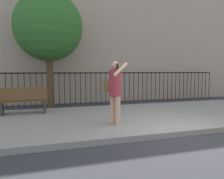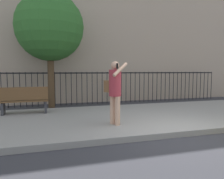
# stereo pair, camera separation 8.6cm
# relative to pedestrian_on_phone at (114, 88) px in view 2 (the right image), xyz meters

# --- Properties ---
(ground_plane) EXTENTS (60.00, 60.00, 0.00)m
(ground_plane) POSITION_rel_pedestrian_on_phone_xyz_m (1.44, -1.17, -1.18)
(ground_plane) COLOR #333338
(sidewalk) EXTENTS (28.00, 4.40, 0.15)m
(sidewalk) POSITION_rel_pedestrian_on_phone_xyz_m (1.44, 1.03, -1.11)
(sidewalk) COLOR gray
(sidewalk) RESTS_ON ground
(building_facade) EXTENTS (28.00, 4.00, 11.27)m
(building_facade) POSITION_rel_pedestrian_on_phone_xyz_m (1.44, 7.33, 4.45)
(building_facade) COLOR tan
(building_facade) RESTS_ON ground
(iron_fence) EXTENTS (12.03, 0.04, 1.60)m
(iron_fence) POSITION_rel_pedestrian_on_phone_xyz_m (1.44, 4.73, -0.16)
(iron_fence) COLOR black
(iron_fence) RESTS_ON ground
(pedestrian_on_phone) EXTENTS (0.58, 0.73, 1.77)m
(pedestrian_on_phone) POSITION_rel_pedestrian_on_phone_xyz_m (0.00, 0.00, 0.00)
(pedestrian_on_phone) COLOR tan
(pedestrian_on_phone) RESTS_ON sidewalk
(street_bench) EXTENTS (1.60, 0.45, 0.95)m
(street_bench) POSITION_rel_pedestrian_on_phone_xyz_m (-2.59, 2.28, -0.53)
(street_bench) COLOR brown
(street_bench) RESTS_ON sidewalk
(street_tree_near) EXTENTS (2.93, 2.93, 5.01)m
(street_tree_near) POSITION_rel_pedestrian_on_phone_xyz_m (-1.66, 4.12, 2.34)
(street_tree_near) COLOR #4C3823
(street_tree_near) RESTS_ON ground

